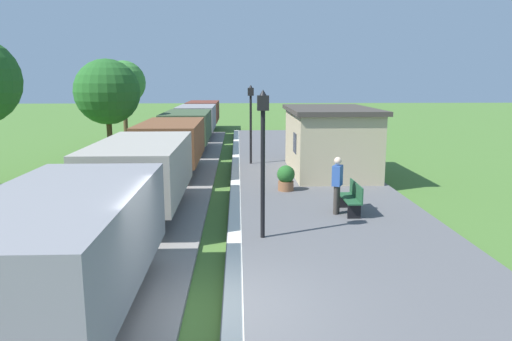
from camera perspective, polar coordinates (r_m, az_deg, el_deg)
ground_plane at (r=8.92m, az=-5.38°, el=-17.26°), size 160.00×160.00×0.00m
platform_slab at (r=9.25m, az=15.63°, el=-15.68°), size 6.00×60.00×0.25m
platform_edge_stripe at (r=8.79m, az=-2.70°, el=-15.80°), size 0.36×60.00×0.01m
track_ballast at (r=9.34m, az=-20.88°, el=-16.19°), size 3.80×60.00×0.12m
rail_near at (r=9.08m, az=-16.46°, el=-15.79°), size 0.07×60.00×0.14m
rail_far at (r=9.53m, az=-25.18°, el=-15.09°), size 0.07×60.00×0.14m
freight_train at (r=24.47m, az=-8.99°, el=4.06°), size 2.50×39.20×2.12m
station_hut at (r=20.71m, az=8.71°, el=3.60°), size 3.50×5.80×2.78m
bench_near_hut at (r=14.62m, az=11.33°, el=-3.16°), size 0.42×1.50×0.91m
bench_down_platform at (r=24.72m, az=5.75°, el=2.63°), size 0.42×1.50×0.91m
person_waiting at (r=14.35m, az=9.62°, el=-1.47°), size 0.38×0.45×1.71m
potted_planter at (r=17.27m, az=3.57°, el=-0.84°), size 0.64×0.64×0.92m
lamp_post_near at (r=11.72m, az=0.82°, el=3.98°), size 0.28×0.28×3.70m
lamp_post_far at (r=22.60m, az=-0.63°, el=7.23°), size 0.28×0.28×3.70m
tree_field_left at (r=26.17m, az=-17.25°, el=8.89°), size 3.36×3.36×5.25m
tree_field_distant at (r=32.96m, az=-15.45°, el=9.99°), size 2.85×2.85×5.42m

